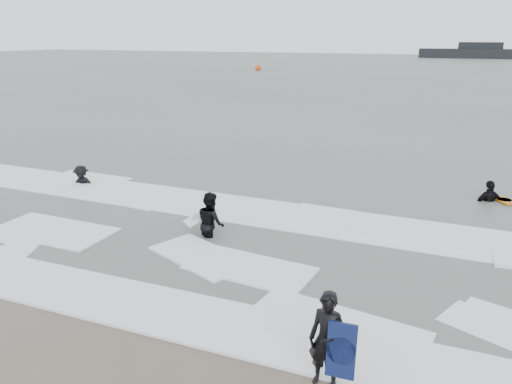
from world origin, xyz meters
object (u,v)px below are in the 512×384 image
at_px(surfer_right_near, 489,202).
at_px(vessel_horizon, 480,53).
at_px(surfer_centre, 325,384).
at_px(surfer_breaker, 82,186).
at_px(surfer_wading, 211,236).
at_px(buoy, 258,68).

distance_m(surfer_right_near, vessel_horizon, 127.14).
bearing_deg(surfer_centre, surfer_breaker, 154.06).
distance_m(surfer_centre, surfer_wading, 7.12).
height_order(surfer_centre, surfer_breaker, surfer_centre).
xyz_separation_m(surfer_centre, surfer_right_near, (2.79, 11.90, 0.00)).
xyz_separation_m(surfer_breaker, buoy, (-19.92, 65.54, 0.42)).
bearing_deg(surfer_right_near, surfer_centre, 45.54).
relative_size(surfer_centre, vessel_horizon, 0.06).
relative_size(surfer_wading, surfer_breaker, 1.14).
distance_m(surfer_centre, surfer_right_near, 12.23).
relative_size(surfer_right_near, vessel_horizon, 0.07).
distance_m(surfer_wading, surfer_breaker, 7.68).
distance_m(surfer_centre, vessel_horizon, 139.07).
relative_size(surfer_centre, surfer_breaker, 1.05).
distance_m(surfer_wading, buoy, 73.37).
bearing_deg(buoy, surfer_breaker, -73.10).
distance_m(buoy, vessel_horizon, 74.38).
height_order(surfer_breaker, vessel_horizon, vessel_horizon).
relative_size(surfer_breaker, surfer_right_near, 0.86).
xyz_separation_m(surfer_centre, vessel_horizon, (2.69, 139.04, 1.51)).
bearing_deg(vessel_horizon, surfer_wading, -93.26).
bearing_deg(vessel_horizon, surfer_breaker, -96.45).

